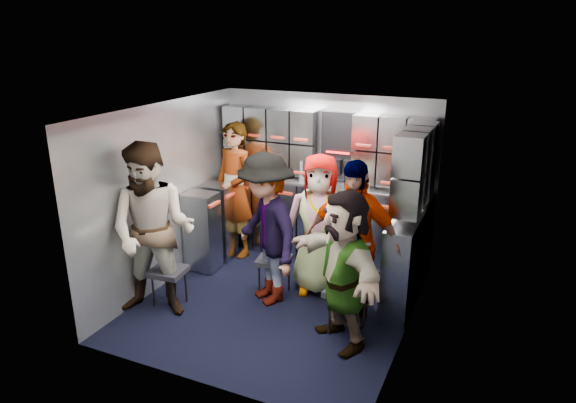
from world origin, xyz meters
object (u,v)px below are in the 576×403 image
at_px(attendant_arc_a, 153,232).
at_px(attendant_arc_c, 319,225).
at_px(jump_seat_center, 324,252).
at_px(jump_seat_mid_left, 274,262).
at_px(attendant_arc_d, 352,242).
at_px(attendant_arc_e, 343,269).
at_px(jump_seat_near_left, 168,273).
at_px(jump_seat_near_right, 348,295).
at_px(jump_seat_mid_right, 355,274).
at_px(attendant_arc_b, 266,229).
at_px(attendant_standing, 235,190).

distance_m(attendant_arc_a, attendant_arc_c, 1.77).
bearing_deg(jump_seat_center, jump_seat_mid_left, -134.44).
bearing_deg(attendant_arc_c, jump_seat_center, 74.80).
height_order(attendant_arc_c, attendant_arc_d, attendant_arc_d).
xyz_separation_m(attendant_arc_c, attendant_arc_e, (0.57, -0.87, -0.04)).
bearing_deg(jump_seat_near_left, attendant_arc_e, 2.74).
relative_size(jump_seat_mid_left, jump_seat_center, 0.94).
xyz_separation_m(jump_seat_near_right, attendant_arc_c, (-0.57, 0.69, 0.40)).
height_order(jump_seat_mid_left, attendant_arc_e, attendant_arc_e).
bearing_deg(attendant_arc_c, jump_seat_mid_right, -40.21).
bearing_deg(attendant_arc_e, jump_seat_center, 159.66).
relative_size(jump_seat_mid_right, attendant_arc_e, 0.33).
relative_size(jump_seat_near_left, jump_seat_center, 0.93).
distance_m(jump_seat_mid_right, attendant_arc_d, 0.48).
relative_size(jump_seat_center, attendant_arc_a, 0.25).
relative_size(jump_seat_mid_right, jump_seat_near_right, 1.10).
relative_size(jump_seat_center, attendant_arc_c, 0.28).
bearing_deg(jump_seat_near_left, jump_seat_center, 40.25).
bearing_deg(jump_seat_near_left, attendant_arc_d, 16.43).
xyz_separation_m(attendant_arc_d, attendant_arc_e, (0.06, -0.46, -0.08)).
distance_m(jump_seat_mid_left, jump_seat_center, 0.62).
bearing_deg(jump_seat_mid_left, jump_seat_near_right, -23.39).
distance_m(jump_seat_near_left, jump_seat_mid_right, 1.99).
distance_m(jump_seat_near_left, jump_seat_center, 1.77).
height_order(jump_seat_mid_right, attendant_arc_d, attendant_arc_d).
distance_m(jump_seat_near_right, attendant_arc_b, 1.12).
relative_size(attendant_arc_a, attendant_arc_e, 1.20).
distance_m(jump_seat_mid_right, attendant_arc_c, 0.69).
relative_size(jump_seat_center, attendant_arc_d, 0.27).
xyz_separation_m(jump_seat_mid_right, jump_seat_near_right, (0.06, -0.46, -0.00)).
distance_m(jump_seat_mid_left, attendant_standing, 1.30).
xyz_separation_m(jump_seat_mid_left, jump_seat_center, (0.43, 0.44, 0.02)).
relative_size(jump_seat_near_right, attendant_arc_e, 0.30).
bearing_deg(attendant_standing, jump_seat_mid_right, -4.65).
distance_m(jump_seat_center, attendant_arc_a, 1.96).
relative_size(jump_seat_mid_right, attendant_arc_a, 0.27).
bearing_deg(attendant_arc_a, attendant_arc_d, 5.02).
relative_size(jump_seat_mid_right, attendant_arc_c, 0.31).
xyz_separation_m(attendant_arc_a, attendant_arc_d, (1.86, 0.73, -0.07)).
xyz_separation_m(jump_seat_mid_right, attendant_arc_e, (0.06, -0.64, 0.36)).
bearing_deg(attendant_arc_d, jump_seat_mid_left, 171.24).
distance_m(jump_seat_center, attendant_arc_c, 0.44).
bearing_deg(attendant_arc_d, attendant_arc_a, -157.92).
bearing_deg(jump_seat_near_right, attendant_arc_a, -166.75).
xyz_separation_m(jump_seat_center, attendant_arc_a, (-1.35, -1.32, 0.52)).
relative_size(jump_seat_center, jump_seat_near_right, 0.99).
distance_m(jump_seat_near_right, attendant_arc_e, 0.40).
xyz_separation_m(attendant_arc_b, attendant_arc_d, (0.94, 0.02, 0.01)).
xyz_separation_m(jump_seat_near_left, jump_seat_near_right, (1.92, 0.27, 0.03)).
height_order(jump_seat_near_right, attendant_arc_d, attendant_arc_d).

